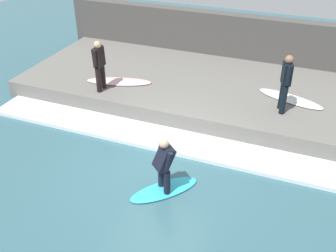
{
  "coord_description": "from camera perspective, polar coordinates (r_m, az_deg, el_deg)",
  "views": [
    {
      "loc": [
        -6.86,
        -2.97,
        5.76
      ],
      "look_at": [
        0.7,
        0.0,
        0.7
      ],
      "focal_mm": 42.0,
      "sensor_mm": 36.0,
      "label": 1
    }
  ],
  "objects": [
    {
      "name": "surfboard_waiting_far",
      "position": [
        11.61,
        17.31,
        3.81
      ],
      "size": [
        1.11,
        1.98,
        0.06
      ],
      "color": "white",
      "rests_on": "concrete_ledge"
    },
    {
      "name": "surfer_waiting_far",
      "position": [
        10.58,
        16.71,
        6.33
      ],
      "size": [
        0.52,
        0.31,
        1.57
      ],
      "color": "black",
      "rests_on": "concrete_ledge"
    },
    {
      "name": "back_wall",
      "position": [
        14.21,
        8.31,
        12.0
      ],
      "size": [
        0.5,
        11.86,
        1.99
      ],
      "primitive_type": "cube",
      "color": "#474442",
      "rests_on": "ground_plane"
    },
    {
      "name": "wave_foam_crest",
      "position": [
        10.18,
        0.67,
        -2.19
      ],
      "size": [
        1.04,
        10.73,
        0.11
      ],
      "primitive_type": "cube",
      "color": "silver",
      "rests_on": "ground_plane"
    },
    {
      "name": "surfer_waiting_near",
      "position": [
        11.47,
        -9.95,
        8.98
      ],
      "size": [
        0.51,
        0.24,
        1.49
      ],
      "color": "black",
      "rests_on": "concrete_ledge"
    },
    {
      "name": "surfboard_waiting_near",
      "position": [
        12.18,
        -7.12,
        6.44
      ],
      "size": [
        1.1,
        2.07,
        0.06
      ],
      "color": "beige",
      "rests_on": "concrete_ledge"
    },
    {
      "name": "ground_plane",
      "position": [
        9.44,
        -1.56,
        -5.71
      ],
      "size": [
        28.0,
        28.0,
        0.0
      ],
      "primitive_type": "plane",
      "color": "#335B66"
    },
    {
      "name": "surfboard_riding",
      "position": [
        8.71,
        -0.56,
        -9.23
      ],
      "size": [
        1.56,
        1.48,
        0.06
      ],
      "color": "#2DADD1",
      "rests_on": "ground_plane"
    },
    {
      "name": "concrete_ledge",
      "position": [
        12.31,
        5.21,
        5.29
      ],
      "size": [
        4.4,
        11.29,
        0.54
      ],
      "primitive_type": "cube",
      "color": "#66635E",
      "rests_on": "ground_plane"
    },
    {
      "name": "surfer_riding",
      "position": [
        8.23,
        -0.58,
        -5.28
      ],
      "size": [
        0.55,
        0.54,
        1.31
      ],
      "color": "black",
      "rests_on": "surfboard_riding"
    }
  ]
}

